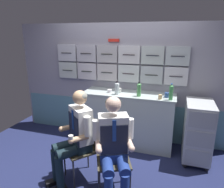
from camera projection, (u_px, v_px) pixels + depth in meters
The scene contains 15 objects.
ground at pixel (96, 179), 2.92m from camera, with size 4.80×4.80×0.04m, color #1C2248.
galley_bulkhead at pixel (121, 82), 3.86m from camera, with size 4.20×0.14×2.15m.
galley_counter at pixel (128, 119), 3.71m from camera, with size 1.60×0.53×0.97m.
service_trolley at pixel (198, 130), 3.21m from camera, with size 0.40×0.65×0.96m.
folding_chair_left at pixel (87, 142), 2.81m from camera, with size 0.56×0.56×0.87m.
crew_member_left at pixel (75, 134), 2.68m from camera, with size 0.63×0.65×1.28m.
folding_chair_right at pixel (112, 150), 2.60m from camera, with size 0.53×0.53×0.87m.
crew_member_right at pixel (114, 146), 2.40m from camera, with size 0.55×0.67×1.27m.
water_bottle_clear at pixel (139, 89), 3.38m from camera, with size 0.07×0.07×0.24m.
water_bottle_short at pixel (117, 88), 3.48m from camera, with size 0.08×0.08×0.23m.
sparkling_bottle_green at pixel (171, 92), 3.18m from camera, with size 0.06×0.06×0.26m.
coffee_cup_white at pixel (167, 95), 3.33m from camera, with size 0.07×0.07×0.08m.
coffee_cup_spare at pixel (160, 97), 3.24m from camera, with size 0.06×0.06×0.07m.
paper_cup_blue at pixel (110, 91), 3.61m from camera, with size 0.07×0.07×0.06m.
espresso_cup_small at pixel (120, 90), 3.60m from camera, with size 0.06×0.06×0.08m.
Camera 1 is at (0.96, -2.28, 1.95)m, focal length 33.12 mm.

